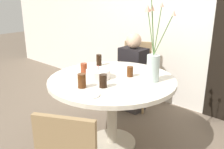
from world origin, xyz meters
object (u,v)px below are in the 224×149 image
object	(u,v)px
drink_glass_0	(130,72)
chair_far_back	(136,71)
drink_glass_2	(99,60)
person_boy	(133,75)
side_plate	(89,95)
drink_glass_3	(82,81)
flower_vase	(153,59)
drink_glass_1	(103,81)
drink_glass_4	(84,68)
birthday_cake	(98,74)

from	to	relation	value
drink_glass_0	chair_far_back	bearing A→B (deg)	122.47
drink_glass_2	person_boy	world-z (taller)	person_boy
side_plate	drink_glass_3	bearing A→B (deg)	154.68
chair_far_back	flower_vase	world-z (taller)	flower_vase
chair_far_back	drink_glass_0	xyz separation A→B (m)	(0.50, -0.79, 0.29)
drink_glass_1	drink_glass_3	xyz separation A→B (m)	(-0.14, -0.13, 0.00)
flower_vase	drink_glass_4	size ratio (longest dim) A/B	7.77
drink_glass_4	drink_glass_1	bearing A→B (deg)	-20.51
drink_glass_1	person_boy	distance (m)	1.17
drink_glass_1	drink_glass_2	size ratio (longest dim) A/B	0.93
flower_vase	person_boy	distance (m)	1.02
chair_far_back	drink_glass_3	bearing A→B (deg)	-97.41
flower_vase	drink_glass_1	xyz separation A→B (m)	(-0.24, -0.44, -0.16)
chair_far_back	side_plate	size ratio (longest dim) A/B	5.00
birthday_cake	person_boy	distance (m)	0.96
flower_vase	birthday_cake	bearing A→B (deg)	-147.55
drink_glass_4	birthday_cake	bearing A→B (deg)	-2.23
birthday_cake	drink_glass_1	size ratio (longest dim) A/B	2.02
side_plate	drink_glass_4	size ratio (longest dim) A/B	1.72
chair_far_back	drink_glass_2	xyz separation A→B (m)	(-0.01, -0.71, 0.30)
flower_vase	drink_glass_3	size ratio (longest dim) A/B	6.46
drink_glass_1	drink_glass_4	distance (m)	0.46
side_plate	drink_glass_1	bearing A→B (deg)	100.88
drink_glass_0	drink_glass_2	world-z (taller)	drink_glass_2
side_plate	flower_vase	bearing A→B (deg)	73.41
flower_vase	drink_glass_1	size ratio (longest dim) A/B	6.88
chair_far_back	birthday_cake	size ratio (longest dim) A/B	3.77
birthday_cake	drink_glass_0	xyz separation A→B (m)	(0.21, 0.25, 0.01)
drink_glass_3	drink_glass_1	bearing A→B (deg)	43.59
drink_glass_0	drink_glass_1	bearing A→B (deg)	-89.64
side_plate	drink_glass_0	bearing A→B (deg)	94.09
drink_glass_2	drink_glass_3	xyz separation A→B (m)	(0.38, -0.61, -0.00)
birthday_cake	person_boy	xyz separation A→B (m)	(-0.23, 0.89, -0.29)
birthday_cake	drink_glass_2	size ratio (longest dim) A/B	1.87
drink_glass_3	side_plate	bearing A→B (deg)	-25.32
flower_vase	drink_glass_0	xyz separation A→B (m)	(-0.24, -0.04, -0.17)
drink_glass_3	person_boy	world-z (taller)	person_boy
side_plate	drink_glass_2	distance (m)	0.89
drink_glass_2	flower_vase	bearing A→B (deg)	-2.74
chair_far_back	birthday_cake	distance (m)	1.11
birthday_cake	side_plate	bearing A→B (deg)	-55.42
drink_glass_0	drink_glass_3	size ratio (longest dim) A/B	0.82
person_boy	drink_glass_3	bearing A→B (deg)	-75.39
chair_far_back	birthday_cake	bearing A→B (deg)	-97.20
side_plate	drink_glass_0	distance (m)	0.62
flower_vase	drink_glass_3	xyz separation A→B (m)	(-0.37, -0.57, -0.15)
person_boy	drink_glass_0	bearing A→B (deg)	-55.60
chair_far_back	drink_glass_4	world-z (taller)	chair_far_back
chair_far_back	drink_glass_3	xyz separation A→B (m)	(0.37, -1.32, 0.30)
person_boy	chair_far_back	bearing A→B (deg)	112.99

